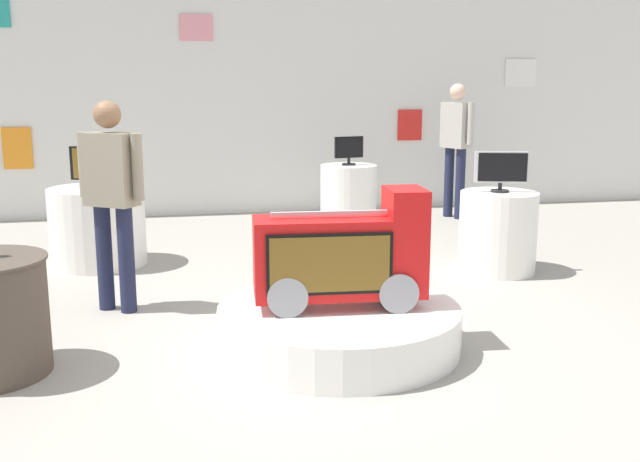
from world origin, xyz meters
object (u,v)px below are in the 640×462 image
at_px(display_pedestal_center_rear, 98,227).
at_px(shopper_browsing_rear, 456,140).
at_px(main_display_pedestal, 339,327).
at_px(tv_on_right_rear, 501,169).
at_px(display_pedestal_left_rear, 349,195).
at_px(shopper_browsing_near_truck, 112,191).
at_px(tv_on_left_rear, 349,149).
at_px(tv_on_center_rear, 94,166).
at_px(display_pedestal_right_rear, 498,232).
at_px(novelty_firetruck_tv, 343,260).

height_order(display_pedestal_center_rear, shopper_browsing_rear, shopper_browsing_rear).
distance_m(main_display_pedestal, tv_on_right_rear, 2.59).
relative_size(display_pedestal_left_rear, shopper_browsing_near_truck, 0.47).
relative_size(display_pedestal_left_rear, tv_on_right_rear, 1.60).
height_order(display_pedestal_left_rear, tv_on_left_rear, tv_on_left_rear).
bearing_deg(shopper_browsing_rear, display_pedestal_center_rear, -158.44).
bearing_deg(display_pedestal_center_rear, tv_on_center_rear, -73.25).
relative_size(main_display_pedestal, tv_on_center_rear, 3.60).
xyz_separation_m(main_display_pedestal, tv_on_right_rear, (1.85, 1.63, 0.80)).
xyz_separation_m(tv_on_center_rear, shopper_browsing_rear, (4.23, 1.68, 0.05)).
bearing_deg(display_pedestal_right_rear, novelty_firetruck_tv, -138.22).
relative_size(tv_on_center_rear, shopper_browsing_near_truck, 0.28).
bearing_deg(display_pedestal_center_rear, tv_on_left_rear, 26.88).
relative_size(main_display_pedestal, tv_on_right_rear, 3.42).
distance_m(display_pedestal_right_rear, shopper_browsing_near_truck, 3.41).
height_order(main_display_pedestal, display_pedestal_left_rear, display_pedestal_left_rear).
height_order(tv_on_center_rear, display_pedestal_right_rear, tv_on_center_rear).
xyz_separation_m(tv_on_left_rear, display_pedestal_center_rear, (-2.78, -1.41, -0.56)).
bearing_deg(display_pedestal_right_rear, tv_on_center_rear, 164.66).
bearing_deg(display_pedestal_right_rear, shopper_browsing_near_truck, -171.09).
xyz_separation_m(tv_on_left_rear, shopper_browsing_near_truck, (-2.51, -2.92, -0.00)).
relative_size(tv_on_right_rear, shopper_browsing_rear, 0.27).
bearing_deg(shopper_browsing_rear, main_display_pedestal, -120.08).
distance_m(tv_on_left_rear, tv_on_center_rear, 3.12).
bearing_deg(tv_on_right_rear, shopper_browsing_near_truck, -171.16).
bearing_deg(display_pedestal_left_rear, display_pedestal_center_rear, -153.06).
height_order(display_pedestal_right_rear, tv_on_right_rear, tv_on_right_rear).
bearing_deg(tv_on_right_rear, main_display_pedestal, -138.75).
bearing_deg(display_pedestal_right_rear, tv_on_left_rear, 108.84).
bearing_deg(novelty_firetruck_tv, shopper_browsing_near_truck, 143.24).
height_order(main_display_pedestal, tv_on_right_rear, tv_on_right_rear).
xyz_separation_m(tv_on_center_rear, shopper_browsing_near_truck, (0.27, -1.51, -0.02)).
relative_size(tv_on_left_rear, display_pedestal_center_rear, 0.41).
height_order(shopper_browsing_near_truck, shopper_browsing_rear, shopper_browsing_rear).
relative_size(display_pedestal_center_rear, display_pedestal_right_rear, 1.20).
height_order(display_pedestal_left_rear, tv_on_center_rear, tv_on_center_rear).
xyz_separation_m(tv_on_center_rear, tv_on_right_rear, (3.60, -0.99, 0.00)).
relative_size(display_pedestal_left_rear, tv_on_center_rear, 1.68).
xyz_separation_m(display_pedestal_center_rear, shopper_browsing_rear, (4.23, 1.67, 0.62)).
relative_size(display_pedestal_right_rear, tv_on_right_rear, 1.60).
distance_m(novelty_firetruck_tv, shopper_browsing_near_truck, 1.89).
distance_m(display_pedestal_center_rear, shopper_browsing_near_truck, 1.63).
bearing_deg(tv_on_left_rear, display_pedestal_left_rear, 77.91).
relative_size(main_display_pedestal, display_pedestal_center_rear, 1.78).
bearing_deg(shopper_browsing_rear, tv_on_center_rear, -158.39).
bearing_deg(novelty_firetruck_tv, tv_on_center_rear, 123.88).
bearing_deg(display_pedestal_left_rear, tv_on_right_rear, -71.21).
bearing_deg(novelty_firetruck_tv, main_display_pedestal, 158.71).
bearing_deg(main_display_pedestal, tv_on_right_rear, 41.25).
bearing_deg(tv_on_left_rear, novelty_firetruck_tv, -104.11).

